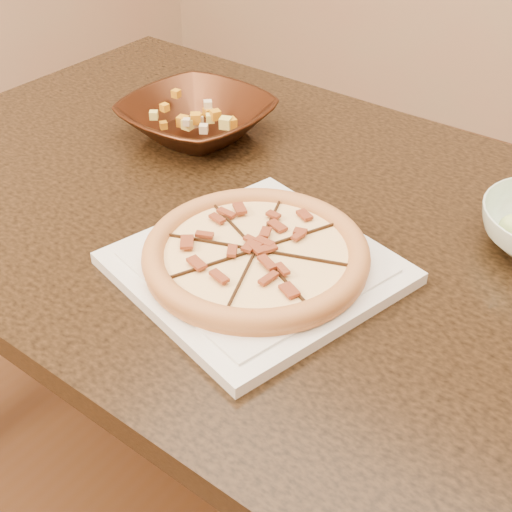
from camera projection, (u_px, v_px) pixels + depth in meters
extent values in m
cube|color=#352212|center=(258.00, 214.00, 1.16)|extent=(1.41, 0.92, 0.04)
cylinder|color=#352212|center=(155.00, 197.00, 1.91)|extent=(0.07, 0.07, 0.71)
cube|color=silver|center=(256.00, 268.00, 0.99)|extent=(0.41, 0.41, 0.02)
cube|color=silver|center=(256.00, 262.00, 0.99)|extent=(0.34, 0.34, 0.00)
cylinder|color=#C26A42|center=(256.00, 257.00, 0.98)|extent=(0.31, 0.31, 0.01)
torus|color=#C26A42|center=(256.00, 252.00, 0.98)|extent=(0.31, 0.31, 0.03)
cylinder|color=#FFDC97|center=(256.00, 253.00, 0.98)|extent=(0.25, 0.25, 0.01)
cube|color=black|center=(256.00, 250.00, 0.98)|extent=(0.11, 0.29, 0.01)
cube|color=black|center=(256.00, 250.00, 0.98)|extent=(0.28, 0.13, 0.01)
cube|color=black|center=(256.00, 250.00, 0.98)|extent=(0.29, 0.11, 0.01)
cube|color=black|center=(256.00, 250.00, 0.98)|extent=(0.13, 0.28, 0.01)
cube|color=#984121|center=(272.00, 251.00, 0.97)|extent=(0.03, 0.02, 0.00)
cube|color=#984121|center=(294.00, 249.00, 0.97)|extent=(0.03, 0.03, 0.00)
cube|color=#984121|center=(312.00, 240.00, 0.99)|extent=(0.03, 0.03, 0.00)
cube|color=#984121|center=(276.00, 242.00, 0.99)|extent=(0.02, 0.03, 0.00)
cube|color=#984121|center=(287.00, 231.00, 1.01)|extent=(0.02, 0.03, 0.00)
cube|color=#984121|center=(288.00, 218.00, 1.03)|extent=(0.02, 0.03, 0.00)
cube|color=#984121|center=(264.00, 233.00, 1.00)|extent=(0.02, 0.03, 0.00)
cube|color=#984121|center=(257.00, 220.00, 1.03)|extent=(0.03, 0.03, 0.00)
cube|color=#984121|center=(240.00, 211.00, 1.05)|extent=(0.03, 0.03, 0.00)
cube|color=#984121|center=(240.00, 231.00, 1.01)|extent=(0.03, 0.02, 0.00)
cube|color=#984121|center=(219.00, 226.00, 1.02)|extent=(0.03, 0.02, 0.00)
cube|color=#984121|center=(239.00, 242.00, 0.99)|extent=(0.03, 0.02, 0.00)
cube|color=#984121|center=(217.00, 242.00, 0.99)|extent=(0.03, 0.02, 0.00)
cube|color=#984121|center=(193.00, 248.00, 0.97)|extent=(0.03, 0.03, 0.00)
cube|color=#984121|center=(230.00, 252.00, 0.97)|extent=(0.03, 0.03, 0.00)
cube|color=#984121|center=(213.00, 262.00, 0.95)|extent=(0.02, 0.03, 0.00)
cube|color=#984121|center=(203.00, 278.00, 0.92)|extent=(0.02, 0.03, 0.00)
cube|color=#984121|center=(238.00, 266.00, 0.94)|extent=(0.02, 0.03, 0.00)
cube|color=#984121|center=(240.00, 281.00, 0.92)|extent=(0.02, 0.03, 0.00)
cube|color=#984121|center=(256.00, 259.00, 0.95)|extent=(0.03, 0.03, 0.00)
cube|color=#984121|center=(266.00, 272.00, 0.93)|extent=(0.03, 0.03, 0.00)
cube|color=#984121|center=(287.00, 281.00, 0.92)|extent=(0.03, 0.02, 0.00)
cube|color=#984121|center=(273.00, 259.00, 0.95)|extent=(0.03, 0.02, 0.00)
cube|color=#984121|center=(296.00, 263.00, 0.95)|extent=(0.03, 0.02, 0.00)
imported|color=#402112|center=(197.00, 119.00, 1.32)|extent=(0.27, 0.27, 0.06)
cube|color=#CBB78E|center=(196.00, 95.00, 1.29)|extent=(0.03, 0.03, 0.03)
cube|color=orange|center=(205.00, 96.00, 1.29)|extent=(0.03, 0.03, 0.03)
cube|color=#D6CA58|center=(215.00, 94.00, 1.30)|extent=(0.03, 0.03, 0.03)
cube|color=#CBB78E|center=(222.00, 90.00, 1.31)|extent=(0.03, 0.03, 0.03)
cube|color=orange|center=(199.00, 93.00, 1.30)|extent=(0.03, 0.03, 0.03)
cube|color=#D6CA58|center=(202.00, 89.00, 1.31)|extent=(0.03, 0.03, 0.03)
cube|color=#CBB78E|center=(197.00, 85.00, 1.33)|extent=(0.03, 0.03, 0.03)
cube|color=orange|center=(195.00, 95.00, 1.29)|extent=(0.03, 0.03, 0.03)
cube|color=#D6CA58|center=(189.00, 92.00, 1.30)|extent=(0.03, 0.03, 0.03)
cube|color=#CBB78E|center=(178.00, 91.00, 1.31)|extent=(0.03, 0.03, 0.03)
cube|color=orange|center=(166.00, 94.00, 1.30)|extent=(0.03, 0.03, 0.03)
cube|color=#D6CA58|center=(189.00, 96.00, 1.29)|extent=(0.03, 0.03, 0.03)
cube|color=#CBB78E|center=(182.00, 99.00, 1.28)|extent=(0.03, 0.03, 0.03)
cube|color=orange|center=(180.00, 104.00, 1.26)|extent=(0.03, 0.03, 0.03)
cube|color=#D6CA58|center=(195.00, 96.00, 1.29)|extent=(0.03, 0.03, 0.03)
cube|color=#CBB78E|center=(197.00, 100.00, 1.28)|extent=(0.03, 0.03, 0.03)
cube|color=orange|center=(206.00, 103.00, 1.27)|extent=(0.03, 0.03, 0.03)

